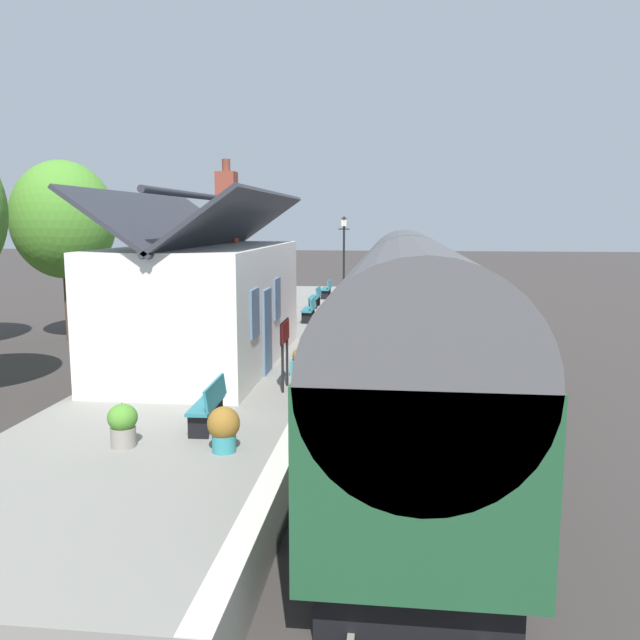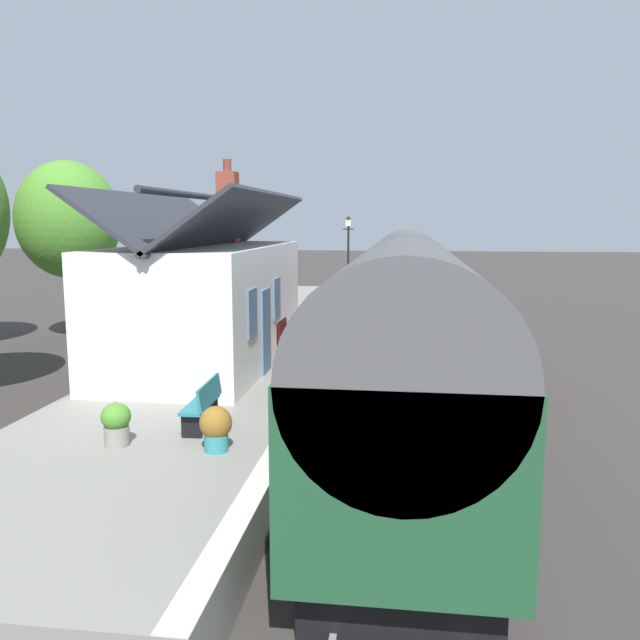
% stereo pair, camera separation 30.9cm
% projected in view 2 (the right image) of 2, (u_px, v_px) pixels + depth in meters
% --- Properties ---
extents(ground_plane, '(160.00, 160.00, 0.00)m').
position_uv_depth(ground_plane, '(378.00, 362.00, 21.61)').
color(ground_plane, '#383330').
extents(platform, '(32.00, 5.40, 0.87)m').
position_uv_depth(platform, '(268.00, 346.00, 22.03)').
color(platform, gray).
rests_on(platform, ground).
extents(platform_edge_coping, '(32.00, 0.36, 0.02)m').
position_uv_depth(platform_edge_coping, '(343.00, 335.00, 21.63)').
color(platform_edge_coping, beige).
rests_on(platform_edge_coping, platform).
extents(rail_near, '(52.00, 0.08, 0.14)m').
position_uv_depth(rail_near, '(427.00, 361.00, 21.38)').
color(rail_near, gray).
rests_on(rail_near, ground).
extents(rail_far, '(52.00, 0.08, 0.14)m').
position_uv_depth(rail_far, '(383.00, 360.00, 21.57)').
color(rail_far, gray).
rests_on(rail_far, ground).
extents(train, '(17.57, 2.73, 4.32)m').
position_uv_depth(train, '(406.00, 327.00, 14.99)').
color(train, black).
rests_on(train, ground).
extents(station_building, '(8.42, 3.85, 5.54)m').
position_uv_depth(station_building, '(207.00, 300.00, 17.29)').
color(station_building, white).
rests_on(station_building, platform).
extents(bench_mid_platform, '(1.41, 0.48, 0.88)m').
position_uv_depth(bench_mid_platform, '(203.00, 403.00, 11.91)').
color(bench_mid_platform, '#26727F').
rests_on(bench_mid_platform, platform).
extents(bench_near_building, '(1.40, 0.43, 0.88)m').
position_uv_depth(bench_near_building, '(332.00, 288.00, 31.90)').
color(bench_near_building, '#26727F').
rests_on(bench_near_building, platform).
extents(bench_by_lamp, '(1.40, 0.45, 0.88)m').
position_uv_depth(bench_by_lamp, '(313.00, 309.00, 24.52)').
color(bench_by_lamp, '#26727F').
rests_on(bench_by_lamp, platform).
extents(bench_platform_end, '(1.40, 0.44, 0.88)m').
position_uv_depth(bench_platform_end, '(320.00, 296.00, 28.55)').
color(bench_platform_end, '#26727F').
rests_on(bench_platform_end, platform).
extents(planter_under_sign, '(0.73, 0.32, 0.62)m').
position_uv_depth(planter_under_sign, '(283.00, 312.00, 25.08)').
color(planter_under_sign, black).
rests_on(planter_under_sign, platform).
extents(planter_edge_far, '(0.50, 0.50, 0.78)m').
position_uv_depth(planter_edge_far, '(116.00, 423.00, 11.00)').
color(planter_edge_far, gray).
rests_on(planter_edge_far, platform).
extents(planter_by_door, '(0.75, 0.32, 0.60)m').
position_uv_depth(planter_by_door, '(297.00, 362.00, 16.26)').
color(planter_by_door, teal).
rests_on(planter_by_door, platform).
extents(planter_corner_building, '(0.54, 0.54, 0.78)m').
position_uv_depth(planter_corner_building, '(216.00, 427.00, 10.72)').
color(planter_corner_building, teal).
rests_on(planter_corner_building, platform).
extents(planter_edge_near, '(1.00, 0.32, 0.60)m').
position_uv_depth(planter_edge_near, '(241.00, 325.00, 21.96)').
color(planter_edge_near, '#9E5138').
rests_on(planter_edge_near, platform).
extents(lamp_post_platform, '(0.32, 0.50, 3.96)m').
position_uv_depth(lamp_post_platform, '(348.00, 243.00, 29.57)').
color(lamp_post_platform, black).
rests_on(lamp_post_platform, platform).
extents(station_sign_board, '(0.96, 0.06, 1.57)m').
position_uv_depth(station_sign_board, '(282.00, 337.00, 14.58)').
color(station_sign_board, black).
rests_on(station_sign_board, platform).
extents(tree_far_left, '(3.94, 3.87, 6.90)m').
position_uv_depth(tree_far_left, '(68.00, 220.00, 25.02)').
color(tree_far_left, '#4C3828').
rests_on(tree_far_left, ground).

